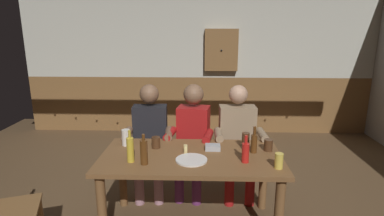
% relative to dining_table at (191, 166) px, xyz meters
% --- Properties ---
extents(back_wall_upper, '(6.05, 0.12, 1.59)m').
position_rel_dining_table_xyz_m(back_wall_upper, '(0.00, 2.87, 1.18)').
color(back_wall_upper, beige).
extents(back_wall_wainscot, '(6.05, 0.12, 1.00)m').
position_rel_dining_table_xyz_m(back_wall_wainscot, '(0.00, 2.87, -0.12)').
color(back_wall_wainscot, brown).
rests_on(back_wall_wainscot, ground_plane).
extents(dining_table, '(1.63, 0.83, 0.72)m').
position_rel_dining_table_xyz_m(dining_table, '(0.00, 0.00, 0.00)').
color(dining_table, brown).
rests_on(dining_table, ground_plane).
extents(person_0, '(0.53, 0.51, 1.24)m').
position_rel_dining_table_xyz_m(person_0, '(-0.48, 0.64, 0.07)').
color(person_0, black).
rests_on(person_0, ground_plane).
extents(person_1, '(0.52, 0.58, 1.25)m').
position_rel_dining_table_xyz_m(person_1, '(-0.01, 0.65, 0.08)').
color(person_1, '#AD1919').
rests_on(person_1, ground_plane).
extents(person_2, '(0.55, 0.51, 1.24)m').
position_rel_dining_table_xyz_m(person_2, '(0.49, 0.64, 0.07)').
color(person_2, '#997F60').
rests_on(person_2, ground_plane).
extents(table_candle, '(0.04, 0.04, 0.08)m').
position_rel_dining_table_xyz_m(table_candle, '(-0.05, 0.04, 0.15)').
color(table_candle, '#F9E08C').
rests_on(table_candle, dining_table).
extents(condiment_caddy, '(0.14, 0.10, 0.05)m').
position_rel_dining_table_xyz_m(condiment_caddy, '(0.20, 0.13, 0.13)').
color(condiment_caddy, '#B2B7BC').
rests_on(condiment_caddy, dining_table).
extents(plate_0, '(0.27, 0.27, 0.01)m').
position_rel_dining_table_xyz_m(plate_0, '(0.01, -0.13, 0.12)').
color(plate_0, white).
rests_on(plate_0, dining_table).
extents(bottle_0, '(0.06, 0.06, 0.25)m').
position_rel_dining_table_xyz_m(bottle_0, '(0.57, 0.08, 0.21)').
color(bottle_0, '#593314').
rests_on(bottle_0, dining_table).
extents(bottle_1, '(0.06, 0.06, 0.28)m').
position_rel_dining_table_xyz_m(bottle_1, '(-0.51, -0.16, 0.22)').
color(bottle_1, gold).
rests_on(bottle_1, dining_table).
extents(bottle_2, '(0.06, 0.06, 0.24)m').
position_rel_dining_table_xyz_m(bottle_2, '(0.47, -0.14, 0.20)').
color(bottle_2, red).
rests_on(bottle_2, dining_table).
extents(bottle_3, '(0.06, 0.06, 0.27)m').
position_rel_dining_table_xyz_m(bottle_3, '(-0.39, -0.21, 0.22)').
color(bottle_3, '#593314').
rests_on(bottle_3, dining_table).
extents(pint_glass_0, '(0.07, 0.07, 0.16)m').
position_rel_dining_table_xyz_m(pint_glass_0, '(0.51, 0.18, 0.19)').
color(pint_glass_0, '#4C2D19').
rests_on(pint_glass_0, dining_table).
extents(pint_glass_1, '(0.08, 0.08, 0.11)m').
position_rel_dining_table_xyz_m(pint_glass_1, '(0.71, 0.13, 0.16)').
color(pint_glass_1, '#4C2D19').
rests_on(pint_glass_1, dining_table).
extents(pint_glass_2, '(0.08, 0.08, 0.16)m').
position_rel_dining_table_xyz_m(pint_glass_2, '(-0.64, 0.22, 0.19)').
color(pint_glass_2, white).
rests_on(pint_glass_2, dining_table).
extents(pint_glass_3, '(0.07, 0.07, 0.13)m').
position_rel_dining_table_xyz_m(pint_glass_3, '(0.72, -0.25, 0.17)').
color(pint_glass_3, '#E5C64C').
rests_on(pint_glass_3, dining_table).
extents(pint_glass_4, '(0.08, 0.08, 0.11)m').
position_rel_dining_table_xyz_m(pint_glass_4, '(-0.34, 0.16, 0.16)').
color(pint_glass_4, '#4C2D19').
rests_on(pint_glass_4, dining_table).
extents(wall_dart_cabinet, '(0.56, 0.15, 0.70)m').
position_rel_dining_table_xyz_m(wall_dart_cabinet, '(0.41, 2.74, 0.87)').
color(wall_dart_cabinet, brown).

